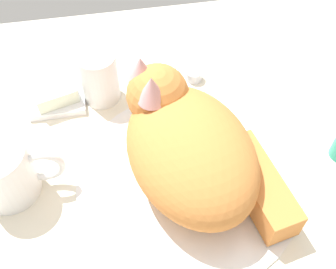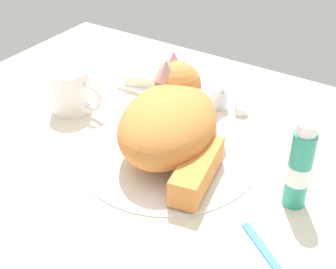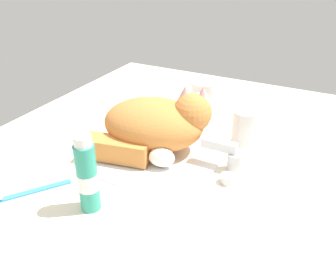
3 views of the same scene
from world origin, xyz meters
The scene contains 8 objects.
ground_plane centered at (0.00, 0.00, -1.50)cm, with size 110.00×82.50×3.00cm, color silver.
sink_basin centered at (0.00, 0.00, 0.36)cm, with size 32.36×32.36×0.71cm, color white.
faucet centered at (0.00, 18.54, 2.61)cm, with size 12.78×9.52×6.12cm.
cat centered at (0.07, 1.09, 6.74)cm, with size 22.61×26.20×14.52cm.
coffee_mug centered at (-24.72, 2.58, 4.44)cm, with size 12.47×8.28×8.88cm.
rinse_cup centered at (-11.00, 18.20, 4.49)cm, with size 6.07×6.07×8.98cm.
soap_dish centered at (-18.44, 17.79, 0.60)cm, with size 9.00×6.40×1.20cm, color white.
soap_bar centered at (-18.44, 17.79, 2.48)cm, with size 6.60×4.45×2.57cm, color silver.
Camera 1 is at (-8.25, -29.23, 50.14)cm, focal length 43.04 mm.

